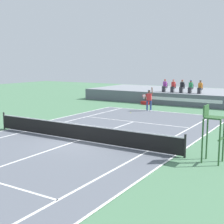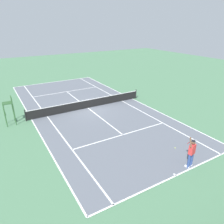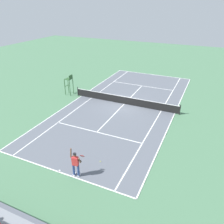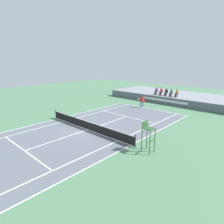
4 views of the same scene
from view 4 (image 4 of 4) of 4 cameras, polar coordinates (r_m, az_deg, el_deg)
The scene contains 14 objects.
ground_plane at distance 19.54m, azimuth -7.35°, elevation -5.35°, with size 80.00×80.00×0.00m, color #4C7A56.
court at distance 19.53m, azimuth -7.35°, elevation -5.32°, with size 11.08×23.88×0.03m.
net at distance 19.36m, azimuth -7.40°, elevation -3.90°, with size 11.98×0.10×1.07m.
barrier_wall at distance 31.71m, azimuth 15.40°, elevation 3.33°, with size 22.50×0.25×1.19m.
bleacher_platform at distance 35.57m, azimuth 18.68°, elevation 4.32°, with size 22.50×8.46×1.19m, color gray.
spectator_seated_0 at distance 33.59m, azimuth 13.21°, elevation 6.21°, with size 0.44×0.60×1.26m.
spectator_seated_1 at distance 33.16m, azimuth 14.57°, elevation 6.01°, with size 0.44×0.60×1.26m.
spectator_seated_2 at distance 32.74m, azimuth 15.99°, elevation 5.80°, with size 0.44×0.60×1.26m.
spectator_seated_3 at distance 32.36m, azimuth 17.37°, elevation 5.59°, with size 0.44×0.60×1.26m.
spectator_seated_4 at distance 31.98m, azimuth 18.89°, elevation 5.36°, with size 0.44×0.60×1.26m.
tennis_player at distance 28.56m, azimuth 9.02°, elevation 3.24°, with size 0.75×0.73×2.08m.
tennis_ball at distance 27.72m, azimuth 5.46°, elevation 0.96°, with size 0.07×0.07×0.07m, color #D1E533.
umpire_chair at distance 14.59m, azimuth 10.76°, elevation -6.20°, with size 0.77×0.77×2.44m.
equipment_bag at distance 32.89m, azimuth 9.46°, elevation 3.31°, with size 0.95×0.55×0.32m.
Camera 4 is at (14.14, -11.64, 6.81)m, focal length 30.32 mm.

